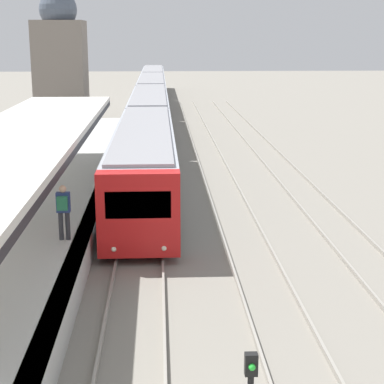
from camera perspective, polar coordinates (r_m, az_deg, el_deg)
The scene contains 4 objects.
platform_canopy at distance 21.34m, azimuth -15.16°, elevation 4.58°, with size 4.00×26.35×2.82m.
person_on_platform at distance 19.27m, azimuth -11.37°, elevation -1.40°, with size 0.40×0.40×1.66m.
train_near at distance 52.97m, azimuth -3.68°, elevation 8.13°, with size 2.54×68.52×2.99m.
distant_domed_building at distance 53.68m, azimuth -11.61°, elevation 11.34°, with size 4.00×4.00×10.30m.
Camera 1 is at (0.65, -7.50, 6.83)m, focal length 60.00 mm.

